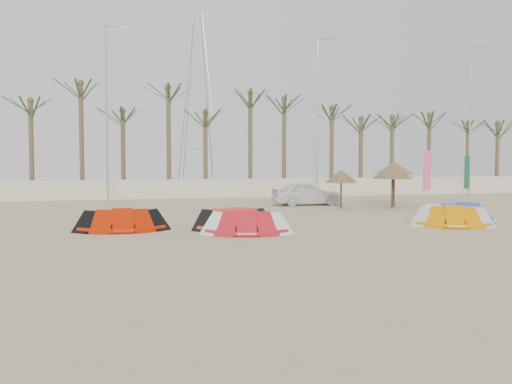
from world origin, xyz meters
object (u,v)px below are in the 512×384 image
object	(u,v)px
kite_orange	(449,216)
parasol_right	(394,168)
parasol_mid	(392,172)
parasol_left	(341,176)
kite_red_mid	(233,218)
kite_red_right	(245,222)
kite_blue	(456,212)
kite_red_left	(122,219)
car	(306,193)

from	to	relation	value
kite_orange	parasol_right	world-z (taller)	parasol_right
parasol_mid	parasol_right	distance (m)	1.19
kite_orange	parasol_left	world-z (taller)	parasol_left
kite_red_mid	kite_orange	xyz separation A→B (m)	(8.52, -1.20, -0.00)
kite_red_right	kite_blue	xyz separation A→B (m)	(9.67, 1.49, 0.00)
kite_red_mid	parasol_left	world-z (taller)	parasol_left
kite_red_right	kite_orange	size ratio (longest dim) A/B	0.97
kite_red_left	parasol_right	bearing A→B (deg)	25.45
kite_red_right	parasol_left	distance (m)	11.54
kite_red_left	parasol_mid	world-z (taller)	parasol_mid
kite_red_right	car	distance (m)	13.00
kite_red_right	kite_orange	bearing A→B (deg)	0.86
kite_red_right	parasol_left	world-z (taller)	parasol_left
car	kite_red_right	bearing A→B (deg)	151.10
kite_orange	kite_blue	size ratio (longest dim) A/B	0.97
kite_red_left	parasol_right	xyz separation A→B (m)	(15.11, 7.19, 1.74)
parasol_left	parasol_right	distance (m)	3.48
parasol_left	parasol_mid	distance (m)	2.83
parasol_left	car	xyz separation A→B (m)	(-1.05, 2.60, -1.07)
kite_orange	car	distance (m)	11.37
parasol_mid	parasol_right	world-z (taller)	parasol_right
parasol_right	car	bearing A→B (deg)	154.87
kite_blue	parasol_mid	world-z (taller)	parasol_mid
parasol_right	kite_blue	bearing A→B (deg)	-98.73
kite_red_mid	parasol_right	distance (m)	13.64
kite_blue	parasol_right	size ratio (longest dim) A/B	1.41
parasol_right	kite_red_mid	bearing A→B (deg)	-144.26
kite_blue	parasol_left	bearing A→B (deg)	107.17
kite_red_right	parasol_right	size ratio (longest dim) A/B	1.32
parasol_left	parasol_mid	bearing A→B (deg)	-9.76
kite_red_mid	kite_red_right	bearing A→B (deg)	-84.76
kite_blue	parasol_mid	xyz separation A→B (m)	(0.55, 6.75, 1.54)
kite_red_left	parasol_right	size ratio (longest dim) A/B	1.33
kite_blue	parasol_right	xyz separation A→B (m)	(1.19, 7.73, 1.74)
parasol_mid	parasol_right	size ratio (longest dim) A/B	0.92
parasol_right	kite_red_right	bearing A→B (deg)	-139.66
kite_red_left	kite_blue	bearing A→B (deg)	-2.24
kite_red_right	car	bearing A→B (deg)	60.55
kite_orange	car	bearing A→B (deg)	100.15
kite_red_right	car	world-z (taller)	car
kite_red_mid	parasol_left	xyz separation A→B (m)	(7.56, 7.40, 1.33)
kite_red_left	kite_orange	world-z (taller)	same
kite_red_right	parasol_mid	distance (m)	13.22
parasol_mid	parasol_right	bearing A→B (deg)	57.07
kite_red_left	parasol_right	world-z (taller)	parasol_right
parasol_mid	kite_blue	bearing A→B (deg)	-94.66
kite_red_left	parasol_mid	distance (m)	15.82
kite_red_mid	parasol_mid	size ratio (longest dim) A/B	1.34
kite_red_left	kite_blue	size ratio (longest dim) A/B	0.94
kite_red_left	kite_red_right	xyz separation A→B (m)	(4.25, -2.03, -0.00)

